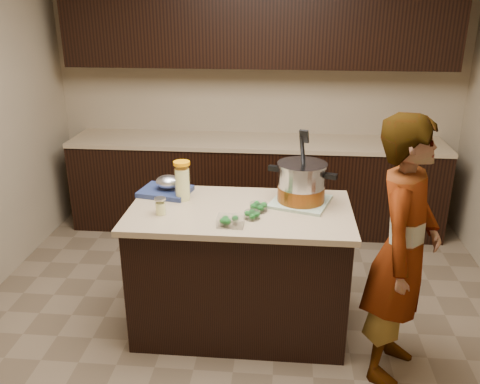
% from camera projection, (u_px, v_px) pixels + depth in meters
% --- Properties ---
extents(ground_plane, '(4.00, 4.00, 0.00)m').
position_uv_depth(ground_plane, '(240.00, 324.00, 3.64)').
color(ground_plane, brown).
rests_on(ground_plane, ground).
extents(room_shell, '(4.04, 4.04, 2.72)m').
position_uv_depth(room_shell, '(240.00, 83.00, 3.02)').
color(room_shell, tan).
rests_on(room_shell, ground).
extents(back_cabinets, '(3.60, 0.63, 2.33)m').
position_uv_depth(back_cabinets, '(256.00, 135.00, 4.92)').
color(back_cabinets, black).
rests_on(back_cabinets, ground).
extents(island, '(1.46, 0.81, 0.90)m').
position_uv_depth(island, '(240.00, 269.00, 3.48)').
color(island, black).
rests_on(island, ground).
extents(dish_towel, '(0.45, 0.45, 0.02)m').
position_uv_depth(dish_towel, '(301.00, 202.00, 3.41)').
color(dish_towel, '#588259').
rests_on(dish_towel, island).
extents(stock_pot, '(0.45, 0.42, 0.47)m').
position_uv_depth(stock_pot, '(301.00, 185.00, 3.37)').
color(stock_pot, '#B7B7BC').
rests_on(stock_pot, dish_towel).
extents(lemonade_pitcher, '(0.14, 0.14, 0.27)m').
position_uv_depth(lemonade_pitcher, '(182.00, 182.00, 3.43)').
color(lemonade_pitcher, '#F3F194').
rests_on(lemonade_pitcher, island).
extents(mason_jar, '(0.08, 0.08, 0.12)m').
position_uv_depth(mason_jar, '(160.00, 206.00, 3.22)').
color(mason_jar, '#F3F194').
rests_on(mason_jar, island).
extents(broccoli_tub_left, '(0.12, 0.12, 0.05)m').
position_uv_depth(broccoli_tub_left, '(259.00, 207.00, 3.28)').
color(broccoli_tub_left, silver).
rests_on(broccoli_tub_left, island).
extents(broccoli_tub_right, '(0.12, 0.12, 0.05)m').
position_uv_depth(broccoli_tub_right, '(252.00, 215.00, 3.17)').
color(broccoli_tub_right, silver).
rests_on(broccoli_tub_right, island).
extents(broccoli_tub_rect, '(0.16, 0.12, 0.06)m').
position_uv_depth(broccoli_tub_rect, '(231.00, 221.00, 3.07)').
color(broccoli_tub_rect, silver).
rests_on(broccoli_tub_rect, island).
extents(blue_tray, '(0.38, 0.33, 0.13)m').
position_uv_depth(blue_tray, '(166.00, 188.00, 3.56)').
color(blue_tray, navy).
rests_on(blue_tray, island).
extents(person, '(0.60, 0.70, 1.63)m').
position_uv_depth(person, '(403.00, 252.00, 2.94)').
color(person, gray).
rests_on(person, ground).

